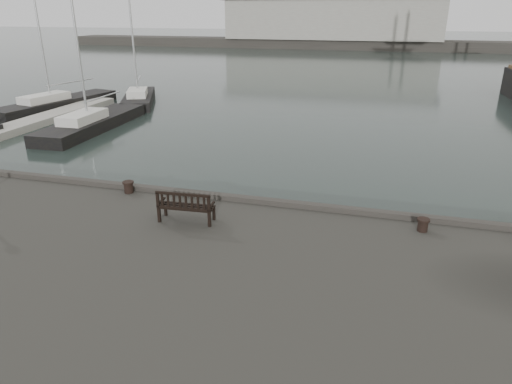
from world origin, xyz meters
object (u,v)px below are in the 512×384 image
bollard_right (423,225)px  yacht_b (58,106)px  bollard_left (129,187)px  bench (186,212)px  yacht_c (93,126)px  yacht_d (139,101)px

bollard_right → yacht_b: yacht_b is taller
bollard_left → yacht_b: 26.51m
bollard_right → bench: bearing=-169.9°
bollard_left → yacht_c: (-10.89, 13.64, -1.53)m
yacht_c → bollard_right: bearing=-35.7°
bench → bollard_right: 7.31m
bench → yacht_d: (-15.66, 24.98, -1.65)m
bollard_left → bollard_right: (10.25, -0.42, -0.01)m
bench → bollard_right: size_ratio=4.46×
bollard_left → yacht_d: 26.51m
bollard_left → yacht_b: size_ratio=0.03×
yacht_b → bollard_right: bearing=-23.8°
bollard_left → yacht_c: size_ratio=0.03×
bollard_right → yacht_c: 25.44m
bollard_left → bollard_right: bollard_left is taller
yacht_d → bollard_right: bearing=-70.6°
bench → yacht_b: 29.86m
yacht_d → bollard_left: bearing=-86.1°
bollard_right → yacht_d: size_ratio=0.04×
bench → yacht_d: 29.53m
yacht_c → yacht_b: bearing=140.3°
bollard_right → yacht_b: 34.59m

